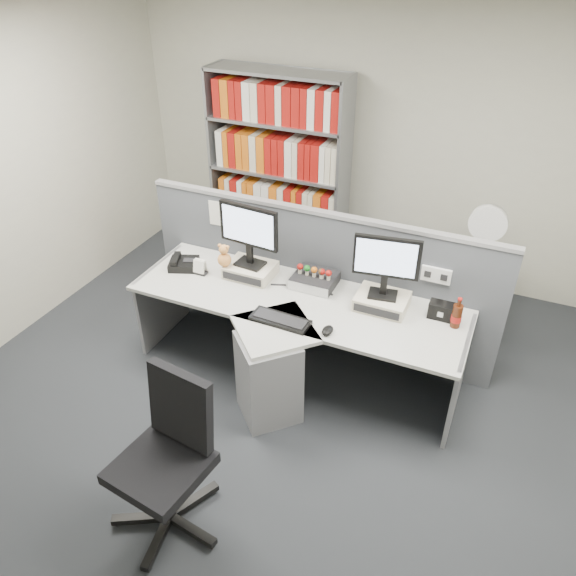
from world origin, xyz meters
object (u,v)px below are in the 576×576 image
at_px(desk, 285,342).
at_px(filing_cabinet, 472,295).
at_px(speaker, 442,311).
at_px(desktop_pc, 315,280).
at_px(cola_bottle, 457,316).
at_px(monitor_left, 249,231).
at_px(monitor_right, 386,262).
at_px(desk_calendar, 200,268).
at_px(shelving_unit, 279,175).
at_px(office_chair, 169,452).
at_px(desk_phone, 183,263).
at_px(desk_fan, 487,227).
at_px(keyboard, 280,320).
at_px(mouse, 328,330).

bearing_deg(desk, filing_cabinet, 49.39).
bearing_deg(speaker, desktop_pc, 177.96).
distance_m(cola_bottle, filing_cabinet, 1.14).
relative_size(desk, monitor_left, 5.04).
bearing_deg(monitor_right, desk_calendar, -174.54).
bearing_deg(shelving_unit, office_chair, -76.70).
bearing_deg(desk_phone, monitor_left, 11.47).
height_order(shelving_unit, desk_fan, shelving_unit).
relative_size(desk, desk_calendar, 20.20).
xyz_separation_m(monitor_right, keyboard, (-0.62, -0.47, -0.38)).
bearing_deg(filing_cabinet, desk, -130.61).
xyz_separation_m(monitor_left, cola_bottle, (1.65, -0.02, -0.32)).
distance_m(desktop_pc, shelving_unit, 1.70).
height_order(desk_calendar, speaker, desk_calendar).
bearing_deg(mouse, desktop_pc, 120.04).
relative_size(mouse, cola_bottle, 0.49).
xyz_separation_m(keyboard, desk_calendar, (-0.87, 0.33, 0.04)).
xyz_separation_m(desk_phone, filing_cabinet, (2.25, 1.13, -0.41)).
bearing_deg(desk_phone, desk_calendar, -8.15).
xyz_separation_m(mouse, speaker, (0.69, 0.50, 0.04)).
height_order(desk_phone, shelving_unit, shelving_unit).
bearing_deg(keyboard, desktop_pc, 85.12).
bearing_deg(filing_cabinet, monitor_right, -119.70).
bearing_deg(desk_fan, desk, -130.62).
xyz_separation_m(monitor_left, desk_fan, (1.68, 1.02, -0.10)).
height_order(desk_phone, office_chair, office_chair).
distance_m(keyboard, desk_phone, 1.11).
distance_m(mouse, office_chair, 1.35).
distance_m(monitor_right, filing_cabinet, 1.39).
relative_size(monitor_right, desk_calendar, 3.77).
xyz_separation_m(desk_phone, speaker, (2.10, 0.16, 0.02)).
distance_m(monitor_left, keyboard, 0.78).
distance_m(desk_calendar, cola_bottle, 2.04).
bearing_deg(desk_fan, monitor_right, -119.72).
distance_m(desk_fan, office_chair, 3.07).
bearing_deg(office_chair, monitor_left, 100.89).
height_order(monitor_left, keyboard, monitor_left).
relative_size(desk, filing_cabinet, 3.71).
bearing_deg(monitor_left, office_chair, -79.11).
xyz_separation_m(keyboard, desk_fan, (1.20, 1.49, 0.30)).
height_order(keyboard, desk_fan, desk_fan).
bearing_deg(office_chair, mouse, 67.22).
relative_size(desktop_pc, office_chair, 0.32).
bearing_deg(desk_phone, mouse, -13.83).
distance_m(desk_calendar, filing_cabinet, 2.41).
bearing_deg(desk, monitor_right, 31.73).
xyz_separation_m(monitor_left, mouse, (0.84, -0.46, -0.39)).
relative_size(monitor_left, mouse, 4.39).
xyz_separation_m(monitor_right, cola_bottle, (0.55, -0.02, -0.30)).
distance_m(cola_bottle, office_chair, 2.14).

